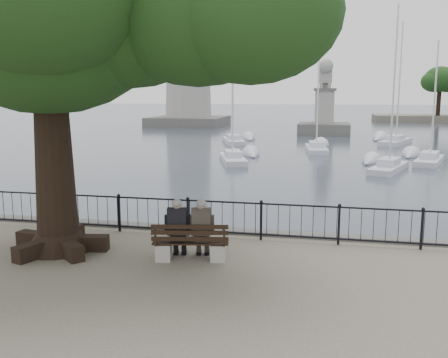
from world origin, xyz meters
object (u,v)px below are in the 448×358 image
(person_left, at_px, (178,231))
(lighthouse, at_px, (188,30))
(tree, at_px, (81,2))
(bench, at_px, (191,247))
(person_right, at_px, (202,231))
(lion_monument, at_px, (324,116))

(person_left, relative_size, lighthouse, 0.05)
(person_left, bearing_deg, tree, 176.18)
(bench, bearing_deg, lighthouse, 106.00)
(bench, distance_m, person_right, 0.45)
(lighthouse, xyz_separation_m, lion_monument, (20.00, -12.07, -11.61))
(person_right, bearing_deg, lighthouse, 106.24)
(bench, bearing_deg, tree, 175.67)
(bench, relative_size, person_left, 1.24)
(person_left, relative_size, person_right, 1.00)
(lighthouse, bearing_deg, person_left, -74.26)
(person_right, relative_size, lighthouse, 0.05)
(bench, xyz_separation_m, tree, (-2.56, 0.19, 5.55))
(person_left, relative_size, lion_monument, 0.17)
(bench, height_order, lighthouse, lighthouse)
(lion_monument, bearing_deg, tree, -95.72)
(person_left, xyz_separation_m, lion_monument, (2.68, 49.37, 0.52))
(person_left, xyz_separation_m, tree, (-2.25, 0.15, 5.20))
(person_left, distance_m, tree, 5.66)
(lighthouse, bearing_deg, lion_monument, -31.10)
(tree, xyz_separation_m, lighthouse, (-15.07, 61.28, 6.94))
(bench, xyz_separation_m, person_right, (0.23, 0.15, 0.35))
(person_right, height_order, lion_monument, lion_monument)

